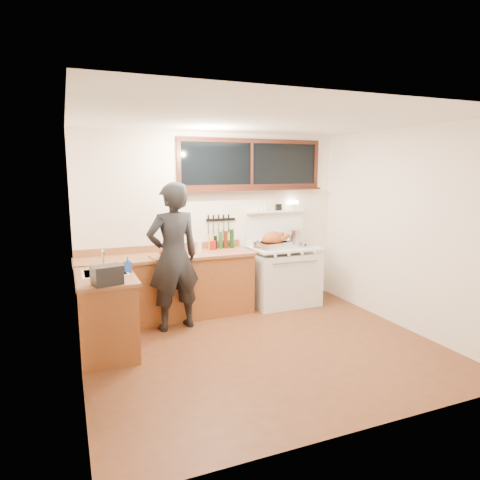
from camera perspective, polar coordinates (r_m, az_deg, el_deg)
name	(u,v)px	position (r m, az deg, el deg)	size (l,w,h in m)	color
ground_plane	(263,349)	(5.19, 3.15, -14.25)	(4.00, 3.50, 0.02)	#572B17
room_shell	(265,208)	(4.77, 3.33, 4.34)	(4.10, 3.60, 2.65)	white
counter_back	(167,286)	(6.09, -9.65, -6.11)	(2.44, 0.64, 1.00)	brown
counter_left	(106,313)	(5.18, -17.46, -9.24)	(0.64, 1.09, 0.90)	brown
sink_unit	(105,277)	(5.15, -17.53, -4.79)	(0.50, 0.45, 0.37)	white
vintage_stove	(283,274)	(6.66, 5.77, -4.56)	(1.02, 0.74, 1.58)	white
back_window	(252,170)	(6.56, 1.59, 9.37)	(2.32, 0.13, 0.77)	black
left_doorway	(79,288)	(3.86, -20.72, -6.00)	(0.02, 1.04, 2.17)	black
knife_strip	(220,220)	(6.43, -2.71, 2.64)	(0.46, 0.03, 0.28)	black
man	(173,257)	(5.56, -8.88, -2.23)	(0.76, 0.57, 1.92)	black
soap_bottle	(128,265)	(5.08, -14.74, -3.18)	(0.09, 0.09, 0.18)	blue
toaster	(107,275)	(4.60, -17.31, -4.49)	(0.33, 0.26, 0.20)	black
cutting_board	(168,253)	(5.82, -9.52, -1.76)	(0.49, 0.39, 0.15)	#955E3B
roast_turkey	(273,242)	(6.39, 4.49, -0.21)	(0.53, 0.45, 0.26)	silver
stockpot	(297,237)	(6.73, 7.56, 0.41)	(0.34, 0.34, 0.25)	silver
saucepan	(278,241)	(6.72, 5.04, -0.09)	(0.20, 0.30, 0.12)	silver
pot_lid	(305,246)	(6.61, 8.72, -0.76)	(0.32, 0.32, 0.04)	silver
coffee_tin	(213,245)	(6.29, -3.66, -0.71)	(0.10, 0.09, 0.13)	maroon
pitcher	(199,246)	(6.17, -5.51, -0.79)	(0.09, 0.09, 0.16)	white
bottle_cluster	(223,240)	(6.38, -2.32, -0.04)	(0.40, 0.07, 0.28)	black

